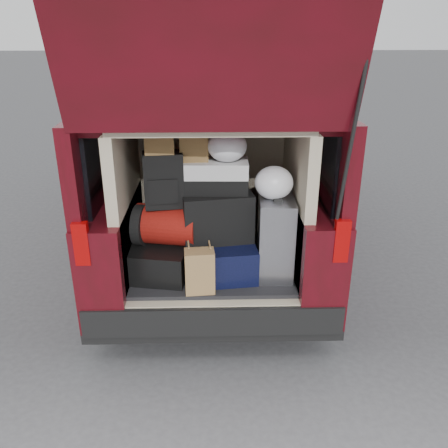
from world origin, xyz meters
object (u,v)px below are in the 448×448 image
(navy_hardshell, at_px, (220,255))
(red_duffel, at_px, (167,225))
(silver_roller, at_px, (275,237))
(backpack, at_px, (164,180))
(twotone_duffel, at_px, (213,176))
(black_hardshell, at_px, (163,256))
(black_soft_case, at_px, (217,216))
(kraft_bag, at_px, (200,271))

(navy_hardshell, relative_size, red_duffel, 1.31)
(silver_roller, relative_size, backpack, 1.52)
(silver_roller, bearing_deg, twotone_duffel, 168.62)
(twotone_duffel, bearing_deg, red_duffel, -167.83)
(black_hardshell, distance_m, twotone_duffel, 0.75)
(navy_hardshell, bearing_deg, silver_roller, -15.03)
(silver_roller, distance_m, twotone_duffel, 0.66)
(navy_hardshell, distance_m, black_soft_case, 0.32)
(red_duffel, distance_m, backpack, 0.36)
(black_hardshell, bearing_deg, kraft_bag, -38.65)
(silver_roller, bearing_deg, kraft_bag, -152.43)
(kraft_bag, relative_size, twotone_duffel, 0.62)
(kraft_bag, bearing_deg, navy_hardshell, 59.98)
(silver_roller, bearing_deg, black_soft_case, 173.03)
(navy_hardshell, xyz_separation_m, silver_roller, (0.42, -0.06, 0.18))
(navy_hardshell, xyz_separation_m, kraft_bag, (-0.15, -0.32, 0.03))
(black_hardshell, height_order, navy_hardshell, navy_hardshell)
(black_soft_case, xyz_separation_m, backpack, (-0.39, -0.02, 0.30))
(red_duffel, height_order, twotone_duffel, twotone_duffel)
(red_duffel, xyz_separation_m, black_soft_case, (0.38, 0.02, 0.06))
(black_hardshell, height_order, red_duffel, red_duffel)
(black_soft_case, relative_size, backpack, 1.28)
(kraft_bag, distance_m, black_soft_case, 0.46)
(black_hardshell, xyz_separation_m, silver_roller, (0.87, -0.08, 0.19))
(kraft_bag, distance_m, backpack, 0.72)
(kraft_bag, height_order, red_duffel, red_duffel)
(black_hardshell, distance_m, black_soft_case, 0.54)
(black_hardshell, height_order, backpack, backpack)
(navy_hardshell, bearing_deg, twotone_duffel, 123.69)
(kraft_bag, xyz_separation_m, backpack, (-0.26, 0.32, 0.59))
(silver_roller, relative_size, black_soft_case, 1.19)
(backpack, distance_m, twotone_duffel, 0.36)
(red_duffel, bearing_deg, twotone_duffel, 21.92)
(silver_roller, relative_size, twotone_duffel, 1.19)
(silver_roller, distance_m, black_soft_case, 0.47)
(black_hardshell, distance_m, silver_roller, 0.89)
(silver_roller, xyz_separation_m, red_duffel, (-0.82, 0.06, 0.08))
(silver_roller, xyz_separation_m, black_soft_case, (-0.44, 0.08, 0.14))
(red_duffel, bearing_deg, black_hardshell, 171.21)
(red_duffel, height_order, black_soft_case, black_soft_case)
(black_soft_case, height_order, twotone_duffel, twotone_duffel)
(navy_hardshell, bearing_deg, backpack, 173.46)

